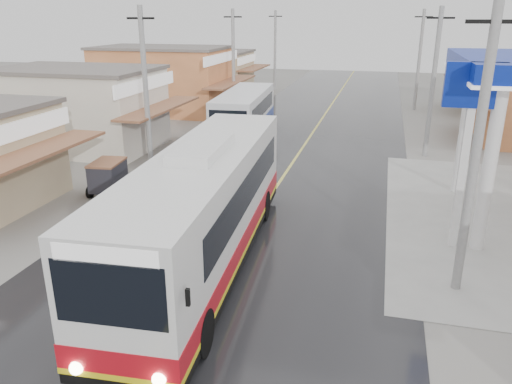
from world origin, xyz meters
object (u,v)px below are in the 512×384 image
cyclist (187,171)px  tricycle_near (108,175)px  coach_bus (205,208)px  second_bus (244,114)px  tyre_stack (151,184)px

cyclist → tricycle_near: cyclist is taller
coach_bus → second_bus: bearing=98.0°
tricycle_near → coach_bus: bearing=-45.3°
tyre_stack → coach_bus: bearing=-51.5°
coach_bus → tricycle_near: 8.33m
cyclist → tyre_stack: 1.76m
second_bus → tyre_stack: bearing=-103.0°
coach_bus → tyre_stack: bearing=124.9°
coach_bus → cyclist: coach_bus is taller
second_bus → cyclist: (-0.09, -9.52, -0.92)m
second_bus → tricycle_near: 11.86m
cyclist → tyre_stack: bearing=-136.8°
second_bus → tyre_stack: 10.54m
cyclist → tyre_stack: (-1.49, -0.80, -0.49)m
second_bus → tyre_stack: second_bus is taller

